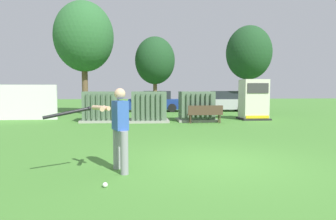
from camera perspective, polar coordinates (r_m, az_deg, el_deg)
ground_plane at (r=6.99m, az=10.18°, el=-10.17°), size 96.00×96.00×0.00m
fence_panel at (r=18.54m, az=-28.24°, el=1.35°), size 4.80×0.12×2.00m
transformer_west at (r=15.90m, az=-13.05°, el=0.59°), size 2.10×1.70×1.62m
transformer_mid_west at (r=15.45m, az=-3.83°, el=0.59°), size 2.10×1.70×1.62m
transformer_mid_east at (r=15.90m, az=5.61°, el=0.68°), size 2.10×1.70×1.62m
generator_enclosure at (r=17.26m, az=16.57°, el=1.95°), size 1.60×1.40×2.30m
park_bench at (r=14.86m, az=7.36°, el=-0.55°), size 1.81×0.44×0.92m
batter at (r=6.03m, az=-9.96°, el=-3.00°), size 1.56×0.91×1.74m
sports_ball at (r=5.32m, az=-12.34°, el=-14.27°), size 0.09×0.09×0.09m
tree_left at (r=21.77m, az=-16.29°, el=13.70°), size 4.14×4.14×7.92m
tree_center_left at (r=21.64m, az=-2.59°, el=9.71°), size 2.94×2.94×5.63m
tree_center_right at (r=23.33m, az=15.69°, el=10.81°), size 3.46×3.46×6.60m
parked_car_leftmost at (r=23.01m, az=-2.41°, el=1.63°), size 4.30×2.11×1.62m
parked_car_left_of_center at (r=23.57m, az=10.97°, el=1.61°), size 4.28×2.07×1.62m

